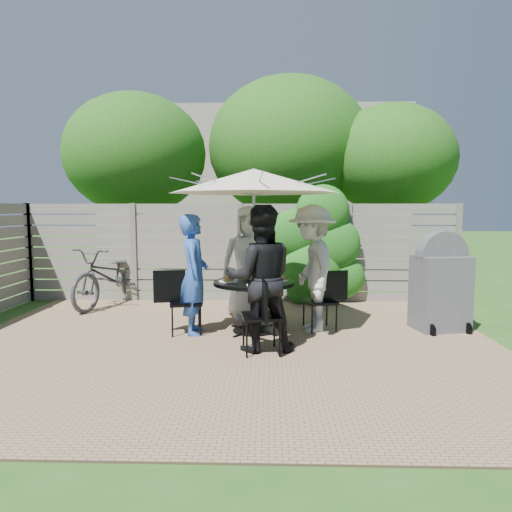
{
  "coord_description": "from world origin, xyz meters",
  "views": [
    {
      "loc": [
        0.53,
        -5.45,
        1.76
      ],
      "look_at": [
        0.35,
        1.07,
        1.07
      ],
      "focal_mm": 32.0,
      "sensor_mm": 36.0,
      "label": 1
    }
  ],
  "objects_px": {
    "chair_left": "(185,315)",
    "chair_front": "(261,331)",
    "plate_right": "(279,279)",
    "glass_back": "(245,274)",
    "person_right": "(312,268)",
    "person_back": "(249,263)",
    "bbq_grill": "(440,286)",
    "umbrella": "(254,181)",
    "glass_front": "(263,279)",
    "plate_front": "(256,284)",
    "syrup_jug": "(249,275)",
    "person_left": "(194,275)",
    "glass_left": "(236,278)",
    "patio_table": "(254,297)",
    "plate_back": "(252,276)",
    "glass_right": "(271,275)",
    "chair_right": "(321,313)",
    "person_front": "(260,279)",
    "bicycle": "(111,276)",
    "coffee_cup": "(259,275)",
    "chair_back": "(248,300)",
    "plate_left": "(228,280)"
  },
  "relations": [
    {
      "from": "patio_table",
      "to": "plate_back",
      "type": "distance_m",
      "value": 0.44
    },
    {
      "from": "person_left",
      "to": "person_front",
      "type": "relative_size",
      "value": 0.93
    },
    {
      "from": "chair_left",
      "to": "chair_back",
      "type": "bearing_deg",
      "value": 40.14
    },
    {
      "from": "syrup_jug",
      "to": "bicycle",
      "type": "xyz_separation_m",
      "value": [
        -2.57,
        1.69,
        -0.28
      ]
    },
    {
      "from": "chair_front",
      "to": "plate_right",
      "type": "bearing_deg",
      "value": -22.1
    },
    {
      "from": "bbq_grill",
      "to": "glass_front",
      "type": "bearing_deg",
      "value": 178.99
    },
    {
      "from": "person_left",
      "to": "glass_left",
      "type": "height_order",
      "value": "person_left"
    },
    {
      "from": "chair_right",
      "to": "glass_back",
      "type": "relative_size",
      "value": 6.19
    },
    {
      "from": "umbrella",
      "to": "glass_right",
      "type": "height_order",
      "value": "umbrella"
    },
    {
      "from": "chair_front",
      "to": "bicycle",
      "type": "distance_m",
      "value": 3.86
    },
    {
      "from": "coffee_cup",
      "to": "chair_back",
      "type": "bearing_deg",
      "value": 104.93
    },
    {
      "from": "plate_front",
      "to": "bbq_grill",
      "type": "bearing_deg",
      "value": 11.65
    },
    {
      "from": "plate_right",
      "to": "bbq_grill",
      "type": "distance_m",
      "value": 2.31
    },
    {
      "from": "glass_left",
      "to": "glass_right",
      "type": "bearing_deg",
      "value": 29.16
    },
    {
      "from": "person_right",
      "to": "syrup_jug",
      "type": "distance_m",
      "value": 0.9
    },
    {
      "from": "umbrella",
      "to": "glass_front",
      "type": "xyz_separation_m",
      "value": [
        0.14,
        -0.24,
        -1.32
      ]
    },
    {
      "from": "person_front",
      "to": "glass_front",
      "type": "relative_size",
      "value": 12.85
    },
    {
      "from": "person_front",
      "to": "syrup_jug",
      "type": "height_order",
      "value": "person_front"
    },
    {
      "from": "person_back",
      "to": "coffee_cup",
      "type": "relative_size",
      "value": 14.99
    },
    {
      "from": "plate_left",
      "to": "glass_front",
      "type": "height_order",
      "value": "glass_front"
    },
    {
      "from": "plate_right",
      "to": "glass_left",
      "type": "xyz_separation_m",
      "value": [
        -0.6,
        -0.18,
        0.05
      ]
    },
    {
      "from": "glass_right",
      "to": "syrup_jug",
      "type": "bearing_deg",
      "value": -163.09
    },
    {
      "from": "chair_left",
      "to": "person_right",
      "type": "bearing_deg",
      "value": -4.91
    },
    {
      "from": "plate_front",
      "to": "chair_front",
      "type": "bearing_deg",
      "value": -82.79
    },
    {
      "from": "glass_left",
      "to": "syrup_jug",
      "type": "relative_size",
      "value": 0.88
    },
    {
      "from": "chair_left",
      "to": "chair_front",
      "type": "xyz_separation_m",
      "value": [
        1.08,
        -0.84,
        0.01
      ]
    },
    {
      "from": "plate_right",
      "to": "glass_back",
      "type": "distance_m",
      "value": 0.53
    },
    {
      "from": "person_back",
      "to": "glass_front",
      "type": "bearing_deg",
      "value": -84.5
    },
    {
      "from": "person_right",
      "to": "bbq_grill",
      "type": "distance_m",
      "value": 1.86
    },
    {
      "from": "chair_back",
      "to": "glass_left",
      "type": "distance_m",
      "value": 1.22
    },
    {
      "from": "bbq_grill",
      "to": "syrup_jug",
      "type": "bearing_deg",
      "value": 172.34
    },
    {
      "from": "syrup_jug",
      "to": "bbq_grill",
      "type": "bearing_deg",
      "value": 2.95
    },
    {
      "from": "plate_right",
      "to": "glass_right",
      "type": "xyz_separation_m",
      "value": [
        -0.11,
        0.09,
        0.05
      ]
    },
    {
      "from": "chair_left",
      "to": "chair_right",
      "type": "relative_size",
      "value": 1.05
    },
    {
      "from": "patio_table",
      "to": "person_right",
      "type": "distance_m",
      "value": 0.92
    },
    {
      "from": "person_front",
      "to": "glass_right",
      "type": "distance_m",
      "value": 0.97
    },
    {
      "from": "umbrella",
      "to": "person_right",
      "type": "relative_size",
      "value": 1.46
    },
    {
      "from": "person_back",
      "to": "bbq_grill",
      "type": "bearing_deg",
      "value": -20.21
    },
    {
      "from": "syrup_jug",
      "to": "bicycle",
      "type": "distance_m",
      "value": 3.09
    },
    {
      "from": "person_left",
      "to": "chair_right",
      "type": "distance_m",
      "value": 1.89
    },
    {
      "from": "person_back",
      "to": "chair_right",
      "type": "xyz_separation_m",
      "value": [
        1.06,
        -0.7,
        -0.64
      ]
    },
    {
      "from": "umbrella",
      "to": "coffee_cup",
      "type": "distance_m",
      "value": 1.35
    },
    {
      "from": "plate_back",
      "to": "plate_right",
      "type": "relative_size",
      "value": 1.0
    },
    {
      "from": "chair_left",
      "to": "person_right",
      "type": "height_order",
      "value": "person_right"
    },
    {
      "from": "person_back",
      "to": "person_front",
      "type": "distance_m",
      "value": 1.66
    },
    {
      "from": "person_right",
      "to": "bbq_grill",
      "type": "xyz_separation_m",
      "value": [
        1.84,
        0.08,
        -0.25
      ]
    },
    {
      "from": "umbrella",
      "to": "syrup_jug",
      "type": "xyz_separation_m",
      "value": [
        -0.07,
        0.04,
        -1.31
      ]
    },
    {
      "from": "umbrella",
      "to": "syrup_jug",
      "type": "bearing_deg",
      "value": 147.36
    },
    {
      "from": "patio_table",
      "to": "umbrella",
      "type": "distance_m",
      "value": 1.61
    },
    {
      "from": "plate_front",
      "to": "glass_left",
      "type": "distance_m",
      "value": 0.37
    }
  ]
}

